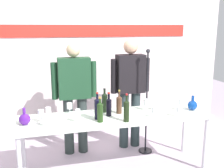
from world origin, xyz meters
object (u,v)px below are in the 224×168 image
(decanter_blue_right, at_px, (192,105))
(wine_glass_left_4, at_px, (48,111))
(wine_bottle_0, at_px, (126,110))
(wine_bottle_4, at_px, (97,108))
(wine_glass_left_1, at_px, (41,114))
(wine_glass_left_3, at_px, (70,106))
(display_table, at_px, (115,120))
(wine_glass_left_0, at_px, (44,118))
(wine_bottle_5, at_px, (109,106))
(wine_bottle_3, at_px, (119,104))
(wine_glass_right_4, at_px, (159,102))
(decanter_blue_left, at_px, (25,119))
(presenter_right, at_px, (130,87))
(presenter_left, at_px, (75,91))
(wine_glass_left_2, at_px, (78,113))
(microphone_stand, at_px, (146,119))
(wine_glass_right_3, at_px, (181,102))
(wine_glass_right_1, at_px, (146,103))
(wine_glass_right_2, at_px, (179,109))
(wine_bottle_1, at_px, (100,111))
(wine_bottle_2, at_px, (105,102))

(decanter_blue_right, height_order, wine_glass_left_4, decanter_blue_right)
(wine_bottle_0, relative_size, wine_bottle_4, 1.02)
(wine_glass_left_1, xyz_separation_m, wine_glass_left_3, (0.35, 0.24, -0.01))
(display_table, relative_size, wine_glass_left_3, 17.48)
(wine_glass_left_0, bearing_deg, wine_bottle_5, 11.80)
(display_table, distance_m, wine_bottle_3, 0.22)
(wine_glass_right_4, bearing_deg, display_table, -174.69)
(display_table, bearing_deg, decanter_blue_left, -178.12)
(presenter_right, bearing_deg, wine_glass_left_0, -147.77)
(presenter_left, xyz_separation_m, wine_glass_left_2, (-0.06, -0.77, -0.06))
(decanter_blue_right, distance_m, microphone_stand, 0.71)
(display_table, xyz_separation_m, wine_glass_right_3, (0.90, 0.00, 0.17))
(wine_bottle_0, height_order, wine_glass_right_3, wine_bottle_0)
(wine_bottle_0, bearing_deg, presenter_left, 118.98)
(wine_glass_right_3, relative_size, wine_glass_right_4, 1.01)
(wine_bottle_3, distance_m, wine_glass_left_1, 0.96)
(wine_glass_left_1, height_order, wine_glass_right_1, wine_glass_right_1)
(display_table, distance_m, wine_glass_left_2, 0.52)
(decanter_blue_left, distance_m, wine_glass_right_3, 1.96)
(wine_bottle_4, bearing_deg, wine_bottle_3, 24.27)
(wine_glass_left_1, bearing_deg, wine_bottle_0, -13.42)
(wine_bottle_5, relative_size, wine_glass_right_2, 2.12)
(decanter_blue_left, height_order, wine_glass_left_1, decanter_blue_left)
(presenter_left, distance_m, presenter_right, 0.83)
(presenter_right, height_order, wine_glass_right_4, presenter_right)
(wine_glass_left_0, distance_m, wine_glass_left_1, 0.15)
(presenter_left, height_order, wine_glass_left_1, presenter_left)
(wine_glass_right_1, bearing_deg, display_table, -165.15)
(wine_glass_left_0, xyz_separation_m, wine_glass_left_4, (0.05, 0.28, -0.00))
(wine_glass_right_3, height_order, wine_glass_right_4, wine_glass_right_3)
(wine_bottle_1, bearing_deg, presenter_left, 103.22)
(wine_bottle_1, relative_size, wine_glass_left_3, 2.19)
(wine_bottle_2, bearing_deg, wine_glass_right_3, -9.97)
(wine_glass_right_2, distance_m, wine_glass_right_3, 0.29)
(presenter_left, distance_m, wine_glass_right_3, 1.47)
(wine_glass_left_4, bearing_deg, decanter_blue_right, -5.30)
(wine_glass_left_2, height_order, wine_glass_left_4, wine_glass_left_2)
(wine_bottle_4, relative_size, wine_glass_right_1, 2.18)
(wine_glass_left_2, xyz_separation_m, wine_glass_right_1, (0.93, 0.23, -0.01))
(wine_glass_left_0, bearing_deg, presenter_right, 32.23)
(wine_glass_right_4, bearing_deg, decanter_blue_left, -176.87)
(presenter_right, xyz_separation_m, wine_glass_left_0, (-1.27, -0.80, -0.11))
(decanter_blue_left, height_order, wine_bottle_1, wine_bottle_1)
(display_table, xyz_separation_m, decanter_blue_right, (1.05, -0.03, 0.13))
(wine_bottle_0, bearing_deg, wine_glass_left_1, 166.58)
(wine_glass_right_1, bearing_deg, wine_glass_left_0, -168.62)
(wine_bottle_0, relative_size, wine_bottle_3, 1.09)
(wine_bottle_0, distance_m, wine_glass_left_4, 0.95)
(wine_glass_left_4, relative_size, wine_glass_right_4, 0.89)
(wine_bottle_2, bearing_deg, display_table, -62.99)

